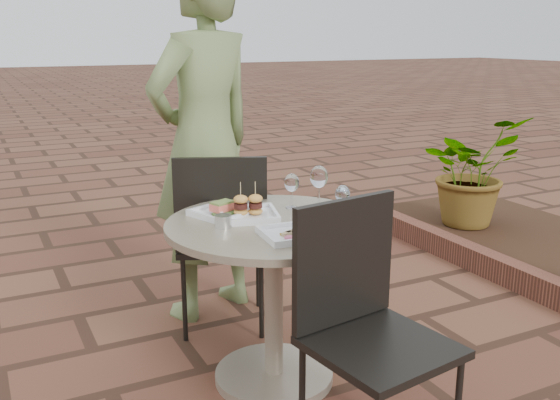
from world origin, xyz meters
name	(u,v)px	position (x,y,z in m)	size (l,w,h in m)	color
ground	(285,350)	(0.00, 0.00, 0.00)	(60.00, 60.00, 0.00)	brown
cafe_table	(274,277)	(-0.16, -0.21, 0.48)	(0.90, 0.90, 0.73)	gray
chair_far	(222,229)	(-0.18, 0.33, 0.55)	(0.57, 0.57, 0.93)	black
chair_near	(363,311)	(-0.09, -0.78, 0.55)	(0.50, 0.50, 0.93)	black
diner	(205,143)	(-0.16, 0.61, 0.94)	(0.68, 0.45, 1.87)	#617440
plate_salmon	(223,211)	(-0.31, -0.03, 0.75)	(0.29, 0.29, 0.06)	silver
plate_sliders	(248,211)	(-0.23, -0.11, 0.76)	(0.30, 0.30, 0.16)	silver
plate_tuna	(291,234)	(-0.19, -0.42, 0.74)	(0.24, 0.24, 0.03)	silver
wine_glass_right	(343,195)	(0.12, -0.30, 0.83)	(0.06, 0.06, 0.15)	white
wine_glass_mid	(292,184)	(0.01, -0.05, 0.84)	(0.07, 0.07, 0.16)	white
wine_glass_far	(319,178)	(0.12, -0.10, 0.87)	(0.08, 0.08, 0.19)	white
steel_ramekin	(223,221)	(-0.38, -0.19, 0.76)	(0.07, 0.07, 0.05)	silver
cutlery_set	(337,224)	(0.05, -0.36, 0.73)	(0.09, 0.20, 0.00)	silver
planter_curb	(488,263)	(1.60, 0.30, 0.07)	(0.12, 3.00, 0.15)	brown
potted_plant_a	(471,170)	(2.13, 1.06, 0.48)	(0.76, 0.66, 0.84)	#33662D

